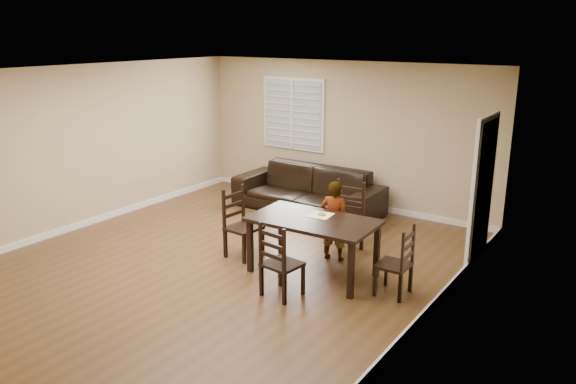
% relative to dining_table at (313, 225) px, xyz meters
% --- Properties ---
extents(ground, '(7.00, 7.00, 0.00)m').
position_rel_dining_table_xyz_m(ground, '(-1.26, -0.41, -0.71)').
color(ground, brown).
rests_on(ground, ground).
extents(room, '(6.04, 7.04, 2.72)m').
position_rel_dining_table_xyz_m(room, '(-1.22, -0.24, 1.10)').
color(room, tan).
rests_on(room, ground).
extents(dining_table, '(1.73, 1.01, 0.79)m').
position_rel_dining_table_xyz_m(dining_table, '(0.00, 0.00, 0.00)').
color(dining_table, black).
rests_on(dining_table, ground).
extents(chair_near, '(0.51, 0.48, 1.06)m').
position_rel_dining_table_xyz_m(chair_near, '(-0.05, 1.08, -0.22)').
color(chair_near, black).
rests_on(chair_near, ground).
extents(chair_far, '(0.49, 0.46, 0.98)m').
position_rel_dining_table_xyz_m(chair_far, '(0.01, -0.89, -0.26)').
color(chair_far, black).
rests_on(chair_far, ground).
extents(chair_left, '(0.47, 0.50, 1.03)m').
position_rel_dining_table_xyz_m(chair_left, '(-1.29, -0.03, -0.24)').
color(chair_left, black).
rests_on(chair_left, ground).
extents(chair_right, '(0.40, 0.42, 0.92)m').
position_rel_dining_table_xyz_m(chair_right, '(1.27, 0.05, -0.29)').
color(chair_right, black).
rests_on(chair_right, ground).
extents(child, '(0.47, 0.35, 1.18)m').
position_rel_dining_table_xyz_m(child, '(-0.02, 0.61, -0.11)').
color(child, gray).
rests_on(child, ground).
extents(napkin, '(0.34, 0.34, 0.00)m').
position_rel_dining_table_xyz_m(napkin, '(-0.01, 0.19, 0.09)').
color(napkin, white).
rests_on(napkin, dining_table).
extents(donut, '(0.11, 0.11, 0.04)m').
position_rel_dining_table_xyz_m(donut, '(0.01, 0.19, 0.11)').
color(donut, '#BB8443').
rests_on(donut, napkin).
extents(sofa, '(2.77, 1.09, 0.81)m').
position_rel_dining_table_xyz_m(sofa, '(-1.56, 2.33, -0.30)').
color(sofa, black).
rests_on(sofa, ground).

